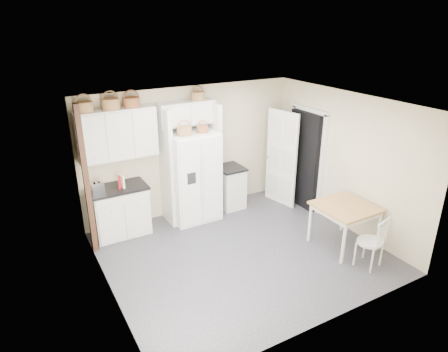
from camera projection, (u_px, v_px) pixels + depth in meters
floor at (242, 253)px, 6.97m from camera, size 4.50×4.50×0.00m
ceiling at (245, 105)px, 6.00m from camera, size 4.50×4.50×0.00m
wall_back at (191, 151)px, 8.10m from camera, size 4.50×0.00×4.50m
wall_left at (104, 216)px, 5.46m from camera, size 0.00×4.00×4.00m
wall_right at (344, 161)px, 7.51m from camera, size 0.00×4.00×4.00m
refrigerator at (193, 176)px, 7.86m from camera, size 0.93×0.75×1.80m
base_cab_left at (120, 211)px, 7.43m from camera, size 0.99×0.63×0.92m
base_cab_right at (230, 188)px, 8.52m from camera, size 0.49×0.59×0.87m
dining_table at (344, 226)px, 7.06m from camera, size 0.95×0.95×0.79m
windsor_chair at (370, 242)px, 6.45m from camera, size 0.52×0.49×0.90m
counter_left at (117, 188)px, 7.25m from camera, size 1.03×0.67×0.04m
counter_right at (230, 168)px, 8.35m from camera, size 0.53×0.63×0.04m
toaster at (97, 187)px, 7.05m from camera, size 0.24×0.16×0.15m
cookbook_red at (119, 182)px, 7.15m from camera, size 0.07×0.15×0.22m
cookbook_cream at (122, 181)px, 7.17m from camera, size 0.07×0.16×0.24m
basket_upper_a at (84, 107)px, 6.63m from camera, size 0.30×0.30×0.17m
basket_upper_b at (111, 104)px, 6.83m from camera, size 0.31×0.31×0.18m
basket_upper_c at (132, 102)px, 7.00m from camera, size 0.30×0.30×0.17m
basket_bridge_b at (198, 96)px, 7.59m from camera, size 0.27×0.27×0.15m
basket_fridge_a at (184, 131)px, 7.33m from camera, size 0.29×0.29×0.15m
basket_fridge_b at (203, 129)px, 7.51m from camera, size 0.23×0.23×0.12m
upper_cabinet at (117, 134)px, 7.06m from camera, size 1.40×0.34×0.90m
bridge_cabinet at (186, 113)px, 7.59m from camera, size 1.12×0.34×0.45m
fridge_panel_left at (166, 168)px, 7.61m from camera, size 0.08×0.60×2.30m
fridge_panel_right at (214, 159)px, 8.08m from camera, size 0.08×0.60×2.30m
trim_post at (86, 182)px, 6.57m from camera, size 0.09×0.09×2.60m
doorway_void at (305, 160)px, 8.38m from camera, size 0.18×0.85×2.05m
door_slab at (281, 158)px, 8.48m from camera, size 0.21×0.79×2.05m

